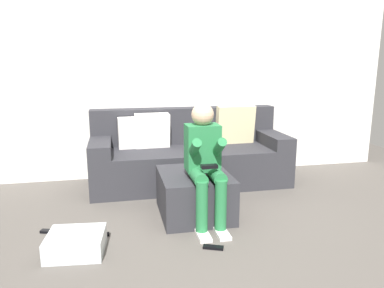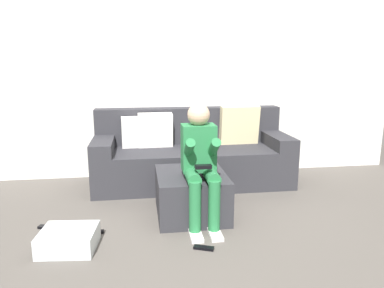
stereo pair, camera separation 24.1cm
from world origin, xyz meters
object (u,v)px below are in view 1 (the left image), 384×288
(remote_near_ottoman, at_px, (213,247))
(remote_under_side_table, at_px, (49,231))
(storage_bin, at_px, (76,243))
(person_seated, at_px, (205,158))
(ottoman, at_px, (195,194))
(couch_sectional, at_px, (188,155))
(remote_by_storage_bin, at_px, (99,235))

(remote_near_ottoman, distance_m, remote_under_side_table, 1.40)
(storage_bin, relative_size, remote_near_ottoman, 2.63)
(person_seated, bearing_deg, ottoman, 104.99)
(storage_bin, height_order, remote_under_side_table, storage_bin)
(storage_bin, relative_size, remote_under_side_table, 2.77)
(couch_sectional, bearing_deg, remote_near_ottoman, -94.92)
(remote_by_storage_bin, bearing_deg, couch_sectional, 52.62)
(person_seated, height_order, remote_under_side_table, person_seated)
(ottoman, bearing_deg, remote_near_ottoman, -90.50)
(ottoman, relative_size, storage_bin, 1.77)
(remote_by_storage_bin, xyz_separation_m, remote_under_side_table, (-0.41, 0.15, 0.00))
(couch_sectional, bearing_deg, remote_by_storage_bin, -128.81)
(remote_by_storage_bin, height_order, remote_under_side_table, same)
(remote_near_ottoman, distance_m, remote_by_storage_bin, 0.95)
(storage_bin, xyz_separation_m, remote_near_ottoman, (1.02, -0.16, -0.07))
(remote_by_storage_bin, bearing_deg, person_seated, 7.41)
(couch_sectional, height_order, remote_near_ottoman, couch_sectional)
(storage_bin, height_order, remote_by_storage_bin, storage_bin)
(storage_bin, relative_size, remote_by_storage_bin, 2.55)
(person_seated, xyz_separation_m, remote_by_storage_bin, (-0.92, -0.10, -0.59))
(person_seated, bearing_deg, storage_bin, -162.54)
(ottoman, distance_m, remote_near_ottoman, 0.71)
(remote_near_ottoman, bearing_deg, storage_bin, -166.05)
(person_seated, bearing_deg, remote_by_storage_bin, -174.02)
(couch_sectional, xyz_separation_m, remote_by_storage_bin, (-1.01, -1.25, -0.32))
(ottoman, relative_size, person_seated, 0.69)
(ottoman, distance_m, remote_under_side_table, 1.31)
(person_seated, relative_size, remote_by_storage_bin, 6.51)
(couch_sectional, xyz_separation_m, storage_bin, (-1.17, -1.50, -0.25))
(person_seated, xyz_separation_m, remote_near_ottoman, (-0.06, -0.50, -0.59))
(ottoman, bearing_deg, remote_by_storage_bin, -162.10)
(person_seated, relative_size, storage_bin, 2.56)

